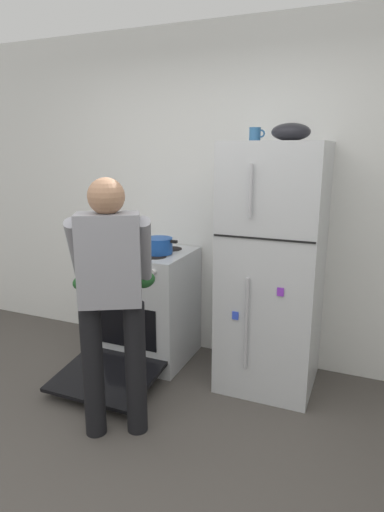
{
  "coord_description": "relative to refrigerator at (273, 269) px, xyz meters",
  "views": [
    {
      "loc": [
        1.15,
        -1.47,
        1.76
      ],
      "look_at": [
        -0.03,
        1.32,
        1.0
      ],
      "focal_mm": 30.47,
      "sensor_mm": 36.0,
      "label": 1
    }
  ],
  "objects": [
    {
      "name": "red_pot",
      "position": [
        -0.91,
        -0.05,
        0.1
      ],
      "size": [
        0.32,
        0.22,
        0.12
      ],
      "color": "#19479E",
      "rests_on": "stove_range"
    },
    {
      "name": "refrigerator",
      "position": [
        0.0,
        0.0,
        0.0
      ],
      "size": [
        0.68,
        0.72,
        1.8
      ],
      "color": "silver",
      "rests_on": "ground"
    },
    {
      "name": "ground",
      "position": [
        -0.51,
        -1.57,
        -0.9
      ],
      "size": [
        8.0,
        8.0,
        0.0
      ],
      "primitive_type": "plane",
      "color": "#4C4742"
    },
    {
      "name": "mixing_bowl",
      "position": [
        0.08,
        0.0,
        0.96
      ],
      "size": [
        0.26,
        0.26,
        0.12
      ],
      "primitive_type": "ellipsoid",
      "color": "black",
      "rests_on": "refrigerator"
    },
    {
      "name": "stove_range",
      "position": [
        -1.07,
        -0.02,
        -0.44
      ],
      "size": [
        0.76,
        1.24,
        0.94
      ],
      "color": "silver",
      "rests_on": "ground"
    },
    {
      "name": "coffee_mug",
      "position": [
        -0.18,
        0.05,
        0.95
      ],
      "size": [
        0.11,
        0.08,
        0.1
      ],
      "color": "#2D6093",
      "rests_on": "refrigerator"
    },
    {
      "name": "kitchen_wall_back",
      "position": [
        -0.51,
        0.38,
        0.45
      ],
      "size": [
        6.0,
        0.1,
        2.7
      ],
      "primitive_type": "cube",
      "color": "white",
      "rests_on": "ground"
    },
    {
      "name": "pepper_mill",
      "position": [
        -1.37,
        0.2,
        0.12
      ],
      "size": [
        0.05,
        0.05,
        0.17
      ],
      "primitive_type": "cylinder",
      "color": "brown",
      "rests_on": "stove_range"
    },
    {
      "name": "person_cook",
      "position": [
        -0.75,
        -0.97,
        0.05
      ],
      "size": [
        0.63,
        0.65,
        1.6
      ],
      "color": "black",
      "rests_on": "ground"
    }
  ]
}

